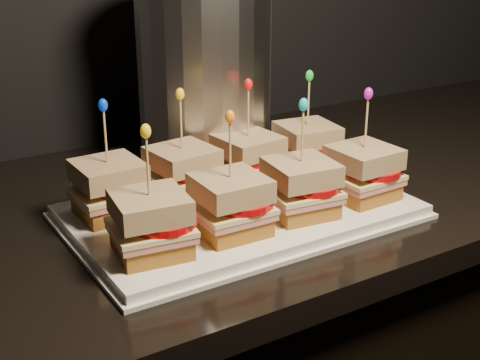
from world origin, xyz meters
TOP-DOWN VIEW (x-y plane):
  - granite_slab at (-0.49, 1.69)m, footprint 2.26×0.63m
  - platter at (-0.81, 1.60)m, footprint 0.45×0.28m
  - platter_rim at (-0.81, 1.60)m, footprint 0.46×0.29m
  - sandwich_0_bread_bot at (-0.97, 1.66)m, footprint 0.08×0.08m
  - sandwich_0_ham at (-0.97, 1.66)m, footprint 0.09×0.09m
  - sandwich_0_cheese at (-0.97, 1.66)m, footprint 0.09×0.09m
  - sandwich_0_tomato at (-0.96, 1.66)m, footprint 0.08×0.08m
  - sandwich_0_bread_top at (-0.97, 1.66)m, footprint 0.08×0.08m
  - sandwich_0_pick at (-0.97, 1.66)m, footprint 0.00×0.00m
  - sandwich_0_frill at (-0.97, 1.66)m, footprint 0.01×0.01m
  - sandwich_1_bread_bot at (-0.87, 1.66)m, footprint 0.09×0.09m
  - sandwich_1_ham at (-0.87, 1.66)m, footprint 0.10×0.09m
  - sandwich_1_cheese at (-0.87, 1.66)m, footprint 0.10×0.10m
  - sandwich_1_tomato at (-0.85, 1.66)m, footprint 0.08×0.08m
  - sandwich_1_bread_top at (-0.87, 1.66)m, footprint 0.09×0.09m
  - sandwich_1_pick at (-0.87, 1.66)m, footprint 0.00×0.00m
  - sandwich_1_frill at (-0.87, 1.66)m, footprint 0.01×0.01m
  - sandwich_2_bread_bot at (-0.76, 1.66)m, footprint 0.09×0.09m
  - sandwich_2_ham at (-0.76, 1.66)m, footprint 0.10×0.09m
  - sandwich_2_cheese at (-0.76, 1.66)m, footprint 0.10×0.09m
  - sandwich_2_tomato at (-0.75, 1.66)m, footprint 0.08×0.08m
  - sandwich_2_bread_top at (-0.76, 1.66)m, footprint 0.09×0.09m
  - sandwich_2_pick at (-0.76, 1.66)m, footprint 0.00×0.00m
  - sandwich_2_frill at (-0.76, 1.66)m, footprint 0.01×0.01m
  - sandwich_3_bread_bot at (-0.65, 1.66)m, footprint 0.09×0.09m
  - sandwich_3_ham at (-0.65, 1.66)m, footprint 0.10×0.10m
  - sandwich_3_cheese at (-0.65, 1.66)m, footprint 0.10×0.10m
  - sandwich_3_tomato at (-0.64, 1.66)m, footprint 0.08×0.08m
  - sandwich_3_bread_top at (-0.65, 1.66)m, footprint 0.09×0.09m
  - sandwich_3_pick at (-0.65, 1.66)m, footprint 0.00×0.00m
  - sandwich_3_frill at (-0.65, 1.66)m, footprint 0.01×0.01m
  - sandwich_4_bread_bot at (-0.97, 1.53)m, footprint 0.09×0.09m
  - sandwich_4_ham at (-0.97, 1.53)m, footprint 0.10×0.10m
  - sandwich_4_cheese at (-0.97, 1.53)m, footprint 0.10×0.10m
  - sandwich_4_tomato at (-0.96, 1.53)m, footprint 0.08×0.08m
  - sandwich_4_bread_top at (-0.97, 1.53)m, footprint 0.09×0.09m
  - sandwich_4_pick at (-0.97, 1.53)m, footprint 0.00×0.00m
  - sandwich_4_frill at (-0.97, 1.53)m, footprint 0.01×0.01m
  - sandwich_5_bread_bot at (-0.87, 1.53)m, footprint 0.08×0.08m
  - sandwich_5_ham at (-0.87, 1.53)m, footprint 0.09×0.09m
  - sandwich_5_cheese at (-0.87, 1.53)m, footprint 0.09×0.09m
  - sandwich_5_tomato at (-0.85, 1.53)m, footprint 0.08×0.08m
  - sandwich_5_bread_top at (-0.87, 1.53)m, footprint 0.08×0.08m
  - sandwich_5_pick at (-0.87, 1.53)m, footprint 0.00×0.00m
  - sandwich_5_frill at (-0.87, 1.53)m, footprint 0.01×0.01m
  - sandwich_6_bread_bot at (-0.76, 1.53)m, footprint 0.09×0.09m
  - sandwich_6_ham at (-0.76, 1.53)m, footprint 0.10×0.09m
  - sandwich_6_cheese at (-0.76, 1.53)m, footprint 0.10×0.10m
  - sandwich_6_tomato at (-0.75, 1.53)m, footprint 0.08×0.08m
  - sandwich_6_bread_top at (-0.76, 1.53)m, footprint 0.09×0.09m
  - sandwich_6_pick at (-0.76, 1.53)m, footprint 0.00×0.00m
  - sandwich_6_frill at (-0.76, 1.53)m, footprint 0.01×0.01m
  - sandwich_7_bread_bot at (-0.65, 1.53)m, footprint 0.08×0.08m
  - sandwich_7_ham at (-0.65, 1.53)m, footprint 0.09×0.09m
  - sandwich_7_cheese at (-0.65, 1.53)m, footprint 0.09×0.09m
  - sandwich_7_tomato at (-0.64, 1.53)m, footprint 0.08×0.08m
  - sandwich_7_bread_top at (-0.65, 1.53)m, footprint 0.08×0.08m
  - sandwich_7_pick at (-0.65, 1.53)m, footprint 0.00×0.00m
  - sandwich_7_frill at (-0.65, 1.53)m, footprint 0.01×0.01m
  - appliance_base at (-0.76, 1.79)m, footprint 0.27×0.23m
  - appliance_body at (-0.76, 1.79)m, footprint 0.21×0.21m
  - appliance at (-0.76, 1.79)m, footprint 0.25×0.21m

SIDE VIEW (x-z plane):
  - granite_slab at x=-0.49m, z-range 0.91..0.94m
  - platter_rim at x=-0.81m, z-range 0.94..0.95m
  - platter at x=-0.81m, z-range 0.94..0.96m
  - appliance_base at x=-0.76m, z-range 0.94..0.97m
  - sandwich_0_bread_bot at x=-0.97m, z-range 0.96..0.98m
  - sandwich_1_bread_bot at x=-0.87m, z-range 0.96..0.98m
  - sandwich_2_bread_bot at x=-0.76m, z-range 0.96..0.98m
  - sandwich_3_bread_bot at x=-0.65m, z-range 0.96..0.98m
  - sandwich_4_bread_bot at x=-0.97m, z-range 0.96..0.98m
  - sandwich_5_bread_bot at x=-0.87m, z-range 0.96..0.98m
  - sandwich_6_bread_bot at x=-0.76m, z-range 0.96..0.98m
  - sandwich_7_bread_bot at x=-0.65m, z-range 0.96..0.98m
  - sandwich_0_ham at x=-0.97m, z-range 0.98..0.99m
  - sandwich_1_ham at x=-0.87m, z-range 0.98..0.99m
  - sandwich_2_ham at x=-0.76m, z-range 0.98..0.99m
  - sandwich_3_ham at x=-0.65m, z-range 0.98..0.99m
  - sandwich_4_ham at x=-0.97m, z-range 0.98..0.99m
  - sandwich_5_ham at x=-0.87m, z-range 0.98..0.99m
  - sandwich_6_ham at x=-0.76m, z-range 0.98..0.99m
  - sandwich_7_ham at x=-0.65m, z-range 0.98..0.99m
  - sandwich_0_cheese at x=-0.97m, z-range 0.99..1.00m
  - sandwich_1_cheese at x=-0.87m, z-range 0.99..1.00m
  - sandwich_2_cheese at x=-0.76m, z-range 0.99..1.00m
  - sandwich_3_cheese at x=-0.65m, z-range 0.99..1.00m
  - sandwich_4_cheese at x=-0.97m, z-range 0.99..1.00m
  - sandwich_5_cheese at x=-0.87m, z-range 0.99..1.00m
  - sandwich_6_cheese at x=-0.76m, z-range 0.99..1.00m
  - sandwich_7_cheese at x=-0.65m, z-range 0.99..1.00m
  - sandwich_0_tomato at x=-0.96m, z-range 1.00..1.01m
  - sandwich_1_tomato at x=-0.85m, z-range 1.00..1.01m
  - sandwich_2_tomato at x=-0.75m, z-range 1.00..1.01m
  - sandwich_3_tomato at x=-0.64m, z-range 1.00..1.01m
  - sandwich_4_tomato at x=-0.96m, z-range 1.00..1.01m
  - sandwich_5_tomato at x=-0.85m, z-range 1.00..1.01m
  - sandwich_6_tomato at x=-0.75m, z-range 1.00..1.01m
  - sandwich_7_tomato at x=-0.64m, z-range 1.00..1.01m
  - sandwich_0_bread_top at x=-0.97m, z-range 1.01..1.03m
  - sandwich_1_bread_top at x=-0.87m, z-range 1.01..1.03m
  - sandwich_2_bread_top at x=-0.76m, z-range 1.01..1.03m
  - sandwich_3_bread_top at x=-0.65m, z-range 1.01..1.03m
  - sandwich_4_bread_top at x=-0.97m, z-range 1.01..1.03m
  - sandwich_5_bread_top at x=-0.87m, z-range 1.01..1.03m
  - sandwich_6_bread_top at x=-0.76m, z-range 1.01..1.03m
  - sandwich_7_bread_top at x=-0.65m, z-range 1.01..1.03m
  - sandwich_0_pick at x=-0.97m, z-range 1.02..1.11m
  - sandwich_1_pick at x=-0.87m, z-range 1.02..1.11m
  - sandwich_2_pick at x=-0.76m, z-range 1.02..1.11m
  - sandwich_3_pick at x=-0.65m, z-range 1.02..1.11m
  - sandwich_4_pick at x=-0.97m, z-range 1.02..1.11m
  - sandwich_5_pick at x=-0.87m, z-range 1.02..1.11m
  - sandwich_6_pick at x=-0.76m, z-range 1.02..1.11m
  - sandwich_7_pick at x=-0.65m, z-range 1.02..1.11m
  - appliance at x=-0.76m, z-range 0.94..1.26m
  - appliance_body at x=-0.76m, z-range 0.97..1.24m
  - sandwich_0_frill at x=-0.97m, z-range 1.10..1.12m
  - sandwich_1_frill at x=-0.87m, z-range 1.10..1.12m
  - sandwich_2_frill at x=-0.76m, z-range 1.10..1.12m
  - sandwich_3_frill at x=-0.65m, z-range 1.10..1.12m
  - sandwich_4_frill at x=-0.97m, z-range 1.10..1.12m
  - sandwich_5_frill at x=-0.87m, z-range 1.10..1.12m
  - sandwich_6_frill at x=-0.76m, z-range 1.10..1.12m
  - sandwich_7_frill at x=-0.65m, z-range 1.10..1.12m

